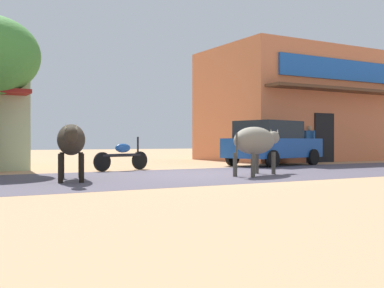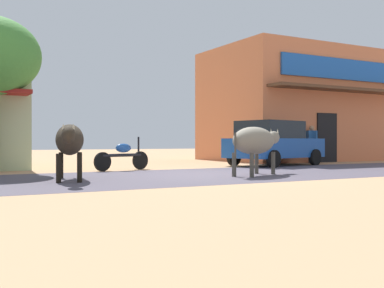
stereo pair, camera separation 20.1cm
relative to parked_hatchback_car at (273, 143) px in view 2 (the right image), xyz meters
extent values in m
plane|color=tan|center=(-4.50, -3.12, -0.84)|extent=(80.00, 80.00, 0.00)
cube|color=#514A57|center=(-4.50, -3.12, -0.84)|extent=(72.00, 5.35, 0.00)
cube|color=#D8774C|center=(4.74, 3.88, 1.75)|extent=(8.72, 5.51, 5.18)
cube|color=blue|center=(4.74, 1.07, 3.20)|extent=(6.98, 0.10, 0.90)
cube|color=brown|center=(4.74, 0.68, 2.26)|extent=(8.37, 0.90, 0.12)
cube|color=black|center=(3.75, 1.10, 0.21)|extent=(1.10, 0.06, 2.10)
cube|color=#1A4A9E|center=(0.09, 0.02, -0.19)|extent=(4.17, 2.69, 0.70)
cube|color=#1E2328|center=(-0.19, -0.05, 0.48)|extent=(2.45, 2.13, 0.64)
cylinder|color=black|center=(1.08, 1.20, -0.54)|extent=(0.63, 0.32, 0.60)
cylinder|color=black|center=(1.52, -0.56, -0.54)|extent=(0.63, 0.32, 0.60)
cylinder|color=black|center=(-1.35, 0.61, -0.54)|extent=(0.63, 0.32, 0.60)
cylinder|color=black|center=(-0.91, -1.16, -0.54)|extent=(0.63, 0.32, 0.60)
cylinder|color=black|center=(-5.26, 0.09, -0.55)|extent=(0.57, 0.24, 0.58)
cylinder|color=black|center=(-6.64, -0.31, -0.55)|extent=(0.57, 0.24, 0.58)
cylinder|color=black|center=(-5.95, -0.11, -0.37)|extent=(1.40, 0.49, 0.10)
ellipsoid|color=#1E4C99|center=(-5.90, -0.10, -0.15)|extent=(0.60, 0.39, 0.28)
cylinder|color=black|center=(-5.33, 0.07, -0.10)|extent=(0.06, 0.06, 0.60)
ellipsoid|color=#2D261C|center=(-8.34, -3.13, 0.09)|extent=(1.16, 2.16, 0.71)
ellipsoid|color=#2D261C|center=(-8.68, -4.36, 0.18)|extent=(0.42, 0.61, 0.36)
cone|color=beige|center=(-8.60, -4.44, 0.36)|extent=(0.06, 0.06, 0.12)
cone|color=beige|center=(-8.79, -4.38, 0.36)|extent=(0.06, 0.06, 0.12)
cylinder|color=black|center=(-8.31, -3.83, -0.53)|extent=(0.11, 0.11, 0.63)
cylinder|color=black|center=(-8.73, -3.71, -0.53)|extent=(0.11, 0.11, 0.63)
cylinder|color=black|center=(-7.95, -2.54, -0.53)|extent=(0.11, 0.11, 0.63)
cylinder|color=black|center=(-8.37, -2.42, -0.53)|extent=(0.11, 0.11, 0.63)
cylinder|color=black|center=(-8.05, -2.08, -0.01)|extent=(0.05, 0.05, 0.57)
ellipsoid|color=gray|center=(-3.69, -3.88, 0.07)|extent=(2.14, 1.61, 0.72)
ellipsoid|color=gray|center=(-2.57, -3.27, 0.16)|extent=(0.63, 0.51, 0.36)
cone|color=beige|center=(-2.58, -3.16, 0.34)|extent=(0.06, 0.06, 0.12)
cone|color=beige|center=(-2.48, -3.33, 0.34)|extent=(0.06, 0.06, 0.12)
cylinder|color=#49453D|center=(-3.23, -3.34, -0.54)|extent=(0.11, 0.11, 0.61)
cylinder|color=#49453D|center=(-2.99, -3.78, -0.54)|extent=(0.11, 0.11, 0.61)
cylinder|color=#49453D|center=(-4.40, -3.99, -0.54)|extent=(0.11, 0.11, 0.61)
cylinder|color=#49453D|center=(-4.16, -4.42, -0.54)|extent=(0.11, 0.11, 0.61)
cylinder|color=#49453D|center=(-4.64, -4.40, -0.03)|extent=(0.05, 0.05, 0.58)
cylinder|color=#3F3F47|center=(2.66, 0.95, -0.45)|extent=(0.14, 0.14, 0.78)
cylinder|color=#3F3F47|center=(2.66, 0.77, -0.45)|extent=(0.14, 0.14, 0.78)
cube|color=#265999|center=(2.66, 0.86, 0.22)|extent=(0.45, 0.35, 0.55)
sphere|color=tan|center=(2.66, 0.86, 0.60)|extent=(0.21, 0.21, 0.21)
cylinder|color=#265999|center=(2.66, 1.12, 0.25)|extent=(0.09, 0.09, 0.50)
cylinder|color=#265999|center=(2.66, 0.60, 0.25)|extent=(0.09, 0.09, 0.50)
camera|label=1|loc=(-11.33, -14.02, 0.06)|focal=44.95mm
camera|label=2|loc=(-11.16, -14.12, 0.06)|focal=44.95mm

